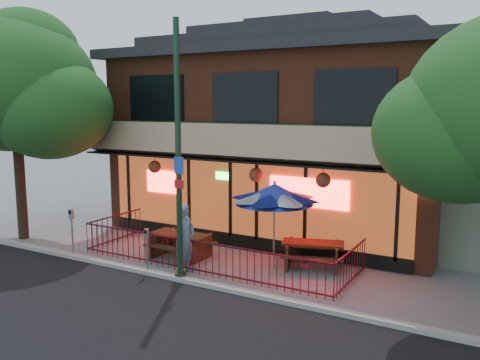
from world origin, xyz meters
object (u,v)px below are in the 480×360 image
object	(u,v)px
parking_meter_far	(72,225)
picnic_table_right	(313,251)
street_tree_left	(16,78)
picnic_table_left	(181,242)
parking_meter_near	(147,243)
patio_umbrella	(274,194)
pedestrian	(185,239)
street_light	(179,166)

from	to	relation	value
parking_meter_far	picnic_table_right	bearing A→B (deg)	21.90
street_tree_left	picnic_table_right	xyz separation A→B (m)	(10.22, 2.01, -5.16)
picnic_table_left	parking_meter_far	bearing A→B (deg)	-151.91
picnic_table_left	parking_meter_near	bearing A→B (deg)	-87.55
picnic_table_left	picnic_table_right	xyz separation A→B (m)	(3.94, 1.19, -0.01)
patio_umbrella	pedestrian	size ratio (longest dim) A/B	1.30
parking_meter_near	parking_meter_far	world-z (taller)	parking_meter_far
street_light	patio_umbrella	bearing A→B (deg)	50.54
street_tree_left	picnic_table_left	size ratio (longest dim) A/B	4.30
picnic_table_right	pedestrian	size ratio (longest dim) A/B	1.06
pedestrian	parking_meter_near	world-z (taller)	pedestrian
picnic_table_left	picnic_table_right	distance (m)	4.12
patio_umbrella	parking_meter_near	xyz separation A→B (m)	(-2.90, -2.26, -1.34)
street_tree_left	parking_meter_far	size ratio (longest dim) A/B	5.22
picnic_table_left	patio_umbrella	world-z (taller)	patio_umbrella
pedestrian	picnic_table_left	bearing A→B (deg)	40.77
street_light	pedestrian	xyz separation A→B (m)	(-0.19, 0.50, -2.14)
pedestrian	picnic_table_right	bearing A→B (deg)	-53.00
picnic_table_right	picnic_table_left	bearing A→B (deg)	-163.25
patio_umbrella	pedestrian	world-z (taller)	patio_umbrella
picnic_table_left	patio_umbrella	bearing A→B (deg)	10.71
parking_meter_near	picnic_table_right	bearing A→B (deg)	36.66
patio_umbrella	parking_meter_far	bearing A→B (deg)	-160.06
patio_umbrella	pedestrian	bearing A→B (deg)	-139.77
street_light	street_tree_left	bearing A→B (deg)	173.96
street_light	picnic_table_right	world-z (taller)	street_light
picnic_table_left	pedestrian	distance (m)	1.57
picnic_table_right	patio_umbrella	bearing A→B (deg)	-147.23
street_light	parking_meter_near	world-z (taller)	street_light
street_tree_left	parking_meter_far	world-z (taller)	street_tree_left
street_tree_left	patio_umbrella	world-z (taller)	street_tree_left
street_tree_left	patio_umbrella	xyz separation A→B (m)	(9.25, 1.39, -3.44)
pedestrian	street_light	bearing A→B (deg)	-160.55
picnic_table_right	patio_umbrella	distance (m)	2.07
street_light	picnic_table_left	bearing A→B (deg)	126.11
picnic_table_right	patio_umbrella	world-z (taller)	patio_umbrella
patio_umbrella	parking_meter_near	world-z (taller)	patio_umbrella
street_tree_left	picnic_table_left	xyz separation A→B (m)	(6.28, 0.83, -5.15)
street_tree_left	street_light	bearing A→B (deg)	-6.04
street_tree_left	parking_meter_near	size ratio (longest dim) A/B	6.14
street_light	parking_meter_near	bearing A→B (deg)	-176.00
parking_meter_near	parking_meter_far	size ratio (longest dim) A/B	0.85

